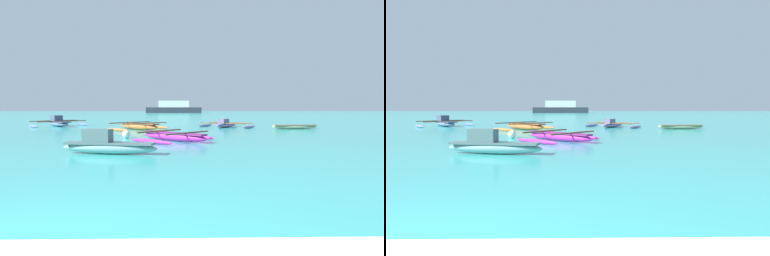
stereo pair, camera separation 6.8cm
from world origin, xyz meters
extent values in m
ellipsoid|color=#77A6AB|center=(-0.58, 8.94, 0.20)|extent=(3.46, 1.18, 0.41)
cube|color=#4E686B|center=(-0.58, 8.94, 0.37)|extent=(3.19, 1.10, 0.08)
cube|color=#4E686B|center=(-1.00, 9.02, 0.63)|extent=(1.03, 0.65, 0.45)
ellipsoid|color=#C8682F|center=(-1.21, 21.22, 0.23)|extent=(3.35, 3.22, 0.47)
cube|color=brown|center=(-1.21, 21.22, 0.43)|extent=(3.10, 2.98, 0.08)
cylinder|color=brown|center=(-0.55, 20.60, 0.49)|extent=(2.55, 2.69, 0.07)
cylinder|color=brown|center=(-1.86, 21.84, 0.49)|extent=(2.55, 2.69, 0.07)
ellipsoid|color=#C8682F|center=(0.04, 22.54, 0.10)|extent=(1.82, 1.74, 0.20)
ellipsoid|color=#C8682F|center=(-2.45, 19.90, 0.10)|extent=(1.82, 1.74, 0.20)
ellipsoid|color=#B7259D|center=(1.50, 13.32, 0.21)|extent=(3.33, 3.02, 0.41)
cube|color=#712163|center=(1.50, 13.32, 0.37)|extent=(3.07, 2.79, 0.08)
cylinder|color=brown|center=(2.18, 12.72, 0.43)|extent=(2.02, 2.27, 0.07)
cylinder|color=brown|center=(0.82, 13.92, 0.43)|extent=(2.02, 2.27, 0.07)
ellipsoid|color=#B7259D|center=(2.48, 14.43, 0.10)|extent=(2.09, 1.88, 0.20)
ellipsoid|color=#B7259D|center=(0.52, 12.21, 0.10)|extent=(2.09, 1.88, 0.20)
ellipsoid|color=#ABB082|center=(10.04, 21.78, 0.16)|extent=(3.47, 1.01, 0.32)
cube|color=#6A6D54|center=(10.04, 21.78, 0.28)|extent=(3.20, 0.96, 0.08)
ellipsoid|color=#A08AC8|center=(5.31, 23.88, 0.16)|extent=(2.28, 2.85, 0.32)
cube|color=slate|center=(5.31, 23.88, 0.28)|extent=(2.12, 2.63, 0.08)
cube|color=slate|center=(5.09, 23.57, 0.49)|extent=(0.90, 0.99, 0.35)
cylinder|color=brown|center=(5.72, 24.45, 0.34)|extent=(3.22, 2.36, 0.07)
cylinder|color=brown|center=(4.90, 23.32, 0.34)|extent=(3.22, 2.36, 0.07)
ellipsoid|color=#A08AC8|center=(3.72, 25.03, 0.10)|extent=(1.40, 1.82, 0.20)
ellipsoid|color=#A08AC8|center=(6.90, 22.74, 0.10)|extent=(1.40, 1.82, 0.20)
ellipsoid|color=slate|center=(-8.28, 25.34, 0.21)|extent=(2.86, 3.00, 0.43)
cube|color=#404A64|center=(-8.28, 25.34, 0.39)|extent=(2.65, 2.78, 0.08)
cube|color=#404A64|center=(-8.56, 25.64, 0.66)|extent=(1.14, 1.15, 0.47)
cylinder|color=brown|center=(-7.77, 24.79, 0.45)|extent=(3.02, 2.80, 0.07)
cylinder|color=brown|center=(-8.79, 25.89, 0.45)|extent=(3.02, 2.80, 0.07)
ellipsoid|color=slate|center=(-6.79, 26.71, 0.10)|extent=(1.41, 1.50, 0.20)
ellipsoid|color=slate|center=(-9.77, 23.96, 0.10)|extent=(1.41, 1.50, 0.20)
sphere|color=white|center=(-0.99, 14.78, 0.20)|extent=(0.40, 0.40, 0.40)
cube|color=#2D333D|center=(-0.57, 83.62, 0.69)|extent=(13.86, 3.05, 1.39)
cube|color=white|center=(-0.57, 83.62, 2.22)|extent=(7.62, 2.59, 1.66)
camera|label=1|loc=(2.00, -2.87, 1.65)|focal=32.00mm
camera|label=2|loc=(2.07, -2.87, 1.65)|focal=32.00mm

